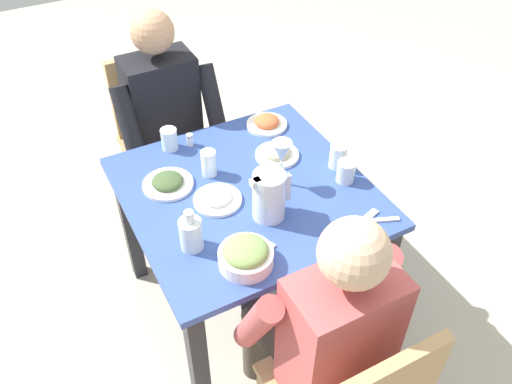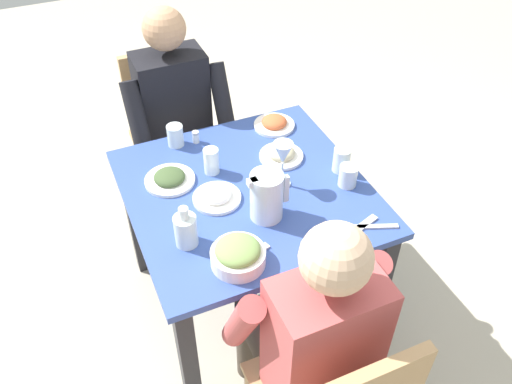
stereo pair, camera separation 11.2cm
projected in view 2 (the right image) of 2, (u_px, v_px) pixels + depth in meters
ground_plane at (249, 300)px, 2.53m from camera, size 8.00×8.00×0.00m
dining_table at (248, 210)px, 2.14m from camera, size 0.91×0.91×0.70m
chair_far at (171, 127)px, 2.74m from camera, size 0.40×0.40×0.87m
diner_near at (308, 330)px, 1.67m from camera, size 0.48×0.53×1.16m
diner_far at (180, 124)px, 2.51m from camera, size 0.48×0.53×1.16m
water_pitcher at (267, 196)px, 1.89m from camera, size 0.16×0.12×0.19m
salad_bowl at (238, 254)px, 1.76m from camera, size 0.19×0.19×0.09m
plate_beans at (281, 154)px, 2.20m from camera, size 0.18×0.18×0.05m
plate_dolmas at (170, 178)px, 2.09m from camera, size 0.20×0.20×0.05m
plate_yoghurt at (217, 196)px, 2.01m from camera, size 0.18×0.18×0.05m
plate_rice_curry at (274, 123)px, 2.37m from camera, size 0.18×0.18×0.05m
water_glass_center at (342, 160)px, 2.12m from camera, size 0.07×0.07×0.10m
water_glass_far_left at (211, 161)px, 2.11m from camera, size 0.06×0.06×0.11m
water_glass_near_left at (175, 136)px, 2.25m from camera, size 0.07×0.07×0.09m
water_glass_near_right at (348, 176)px, 2.06m from camera, size 0.07×0.07×0.09m
wine_glass at (283, 155)px, 1.99m from camera, size 0.08×0.08×0.20m
oil_carafe at (186, 231)px, 1.82m from camera, size 0.08×0.08×0.16m
salt_shaker at (196, 137)px, 2.27m from camera, size 0.03×0.03×0.05m
fork_near at (250, 258)px, 1.80m from camera, size 0.17×0.08×0.01m
knife_near at (372, 227)px, 1.91m from camera, size 0.18×0.08×0.01m
fork_far at (360, 228)px, 1.91m from camera, size 0.17×0.08×0.01m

